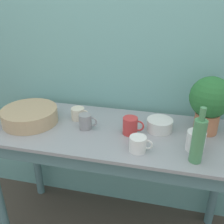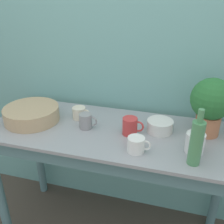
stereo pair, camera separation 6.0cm
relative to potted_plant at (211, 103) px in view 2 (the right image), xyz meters
The scene contains 11 objects.
wall_back 0.60m from the potted_plant, 155.91° to the left, with size 6.00×0.05×2.40m.
counter_table 0.66m from the potted_plant, 165.56° to the right, with size 1.49×0.59×0.85m.
potted_plant is the anchor object (origin of this frame).
bowl_wash_large 1.07m from the potted_plant, behind, with size 0.34×0.34×0.09m.
bottle_tall 0.33m from the potted_plant, 102.66° to the right, with size 0.06×0.06×0.29m.
bottle_short 0.26m from the potted_plant, 107.85° to the right, with size 0.10×0.10×0.14m.
mug_red 0.46m from the potted_plant, 163.50° to the right, with size 0.12×0.09×0.10m.
mug_white 0.48m from the potted_plant, 140.76° to the right, with size 0.12×0.09×0.08m.
mug_cream 0.79m from the potted_plant, behind, with size 0.12×0.08×0.08m.
mug_grey 0.72m from the potted_plant, 169.56° to the right, with size 0.11×0.08×0.09m.
bowl_small_enamel_white 0.31m from the potted_plant, 169.85° to the right, with size 0.15×0.15×0.07m.
Camera 2 is at (0.37, -1.00, 1.63)m, focal length 42.00 mm.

